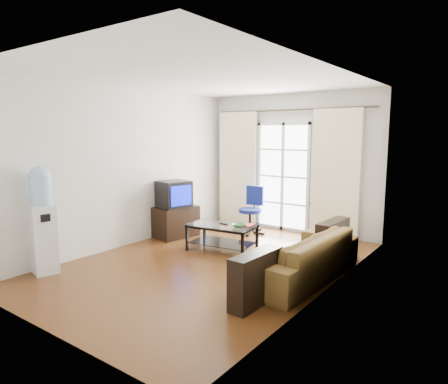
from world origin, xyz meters
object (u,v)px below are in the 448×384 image
object	(u,v)px
sofa	(300,256)
crt_tv	(173,194)
water_cooler	(43,218)
tv_stand	(176,221)
task_chair	(251,219)
coffee_table	(222,234)

from	to	relation	value
sofa	crt_tv	distance (m)	2.96
sofa	water_cooler	xyz separation A→B (m)	(-2.95, -1.92, 0.48)
tv_stand	task_chair	distance (m)	1.46
sofa	water_cooler	size ratio (longest dim) A/B	1.42
crt_tv	water_cooler	size ratio (longest dim) A/B	0.43
crt_tv	water_cooler	world-z (taller)	water_cooler
sofa	tv_stand	bearing A→B (deg)	-99.99
crt_tv	task_chair	xyz separation A→B (m)	(1.01, 1.11, -0.55)
sofa	task_chair	xyz separation A→B (m)	(-1.85, 1.68, -0.04)
sofa	crt_tv	xyz separation A→B (m)	(-2.85, 0.58, 0.51)
tv_stand	task_chair	xyz separation A→B (m)	(1.01, 1.06, -0.02)
coffee_table	water_cooler	bearing A→B (deg)	-120.08
coffee_table	tv_stand	xyz separation A→B (m)	(-1.25, 0.22, 0.00)
coffee_table	task_chair	bearing A→B (deg)	100.85
task_chair	water_cooler	xyz separation A→B (m)	(-1.10, -3.60, 0.51)
sofa	coffee_table	xyz separation A→B (m)	(-1.60, 0.40, -0.02)
sofa	coffee_table	size ratio (longest dim) A/B	1.85
tv_stand	water_cooler	distance (m)	2.59
coffee_table	crt_tv	world-z (taller)	crt_tv
coffee_table	water_cooler	world-z (taller)	water_cooler
sofa	task_chair	world-z (taller)	task_chair
crt_tv	task_chair	distance (m)	1.60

